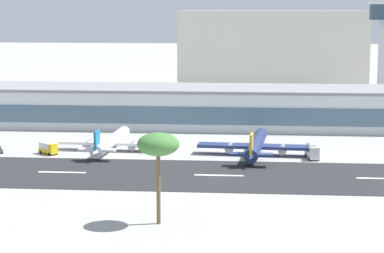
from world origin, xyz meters
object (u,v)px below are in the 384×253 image
at_px(airliner_blue_tail_gate_0, 110,142).
at_px(service_box_truck_0, 48,148).
at_px(terminal_building, 194,106).
at_px(service_fuel_truck_2, 312,151).
at_px(distant_hotel_block, 272,50).
at_px(airliner_gold_tail_gate_1, 256,146).
at_px(palm_tree_0, 158,145).

distance_m(airliner_blue_tail_gate_0, service_box_truck_0, 17.34).
xyz_separation_m(airliner_blue_tail_gate_0, service_box_truck_0, (-16.23, -6.07, -0.80)).
relative_size(terminal_building, service_fuel_truck_2, 21.68).
bearing_deg(terminal_building, service_box_truck_0, -123.48).
bearing_deg(distant_hotel_block, service_box_truck_0, -110.05).
distance_m(terminal_building, airliner_gold_tail_gate_1, 55.95).
relative_size(terminal_building, palm_tree_0, 10.88).
distance_m(terminal_building, distant_hotel_block, 125.17).
relative_size(terminal_building, airliner_gold_tail_gate_1, 4.60).
bearing_deg(distant_hotel_block, airliner_blue_tail_gate_0, -105.77).
height_order(terminal_building, distant_hotel_block, distant_hotel_block).
height_order(airliner_blue_tail_gate_0, airliner_gold_tail_gate_1, airliner_gold_tail_gate_1).
relative_size(airliner_gold_tail_gate_1, service_fuel_truck_2, 4.71).
xyz_separation_m(terminal_building, airliner_gold_tail_gate_1, (21.51, -51.49, -4.06)).
xyz_separation_m(airliner_blue_tail_gate_0, service_fuel_truck_2, (56.60, -5.67, -0.56)).
relative_size(terminal_building, airliner_blue_tail_gate_0, 4.88).
xyz_separation_m(terminal_building, distant_hotel_block, (28.07, 121.31, 12.73)).
bearing_deg(airliner_blue_tail_gate_0, service_box_truck_0, 113.04).
bearing_deg(service_fuel_truck_2, airliner_gold_tail_gate_1, -106.79).
relative_size(distant_hotel_block, service_fuel_truck_2, 10.36).
bearing_deg(service_fuel_truck_2, terminal_building, -152.51).
distance_m(service_box_truck_0, palm_tree_0, 77.90).
height_order(service_box_truck_0, service_fuel_truck_2, service_fuel_truck_2).
relative_size(service_fuel_truck_2, palm_tree_0, 0.50).
distance_m(service_fuel_truck_2, palm_tree_0, 74.96).
bearing_deg(service_fuel_truck_2, service_box_truck_0, -96.29).
bearing_deg(palm_tree_0, distant_hotel_block, 84.23).
height_order(service_box_truck_0, palm_tree_0, palm_tree_0).
bearing_deg(service_box_truck_0, airliner_blue_tail_gate_0, 59.60).
relative_size(distant_hotel_block, airliner_blue_tail_gate_0, 2.33).
bearing_deg(distant_hotel_block, service_fuel_truck_2, -87.19).
relative_size(distant_hotel_block, airliner_gold_tail_gate_1, 2.20).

